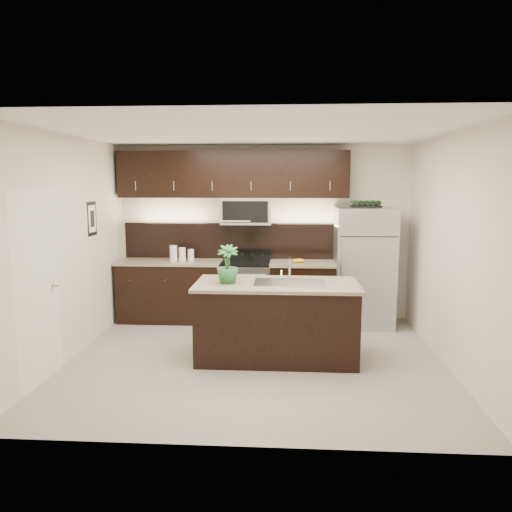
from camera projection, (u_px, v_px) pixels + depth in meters
The scene contains 12 objects.
ground at pixel (255, 360), 6.04m from camera, with size 4.50×4.50×0.00m, color gray.
room_walls at pixel (245, 221), 5.76m from camera, with size 4.52×4.02×2.71m.
counter_run at pixel (233, 291), 7.67m from camera, with size 3.51×0.65×0.94m.
upper_fixtures at pixel (235, 182), 7.57m from camera, with size 3.49×0.40×1.66m.
island at pixel (277, 321), 6.05m from camera, with size 1.96×0.96×0.94m.
sink_faucet at pixel (289, 281), 5.98m from camera, with size 0.84×0.50×0.28m.
refrigerator at pixel (364, 267), 7.43m from camera, with size 0.85×0.77×1.77m, color #B2B2B7.
wine_rack at pixel (366, 204), 7.29m from camera, with size 0.44×0.27×0.10m.
plant at pixel (228, 264), 5.93m from camera, with size 0.26×0.26×0.46m, color #265F2B.
canisters at pixel (180, 254), 7.62m from camera, with size 0.35×0.18×0.24m.
french_press at pixel (340, 255), 7.43m from camera, with size 0.11×0.11×0.32m.
bananas at pixel (294, 261), 7.46m from camera, with size 0.19×0.15×0.06m, color gold.
Camera 1 is at (0.38, -5.78, 2.14)m, focal length 35.00 mm.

